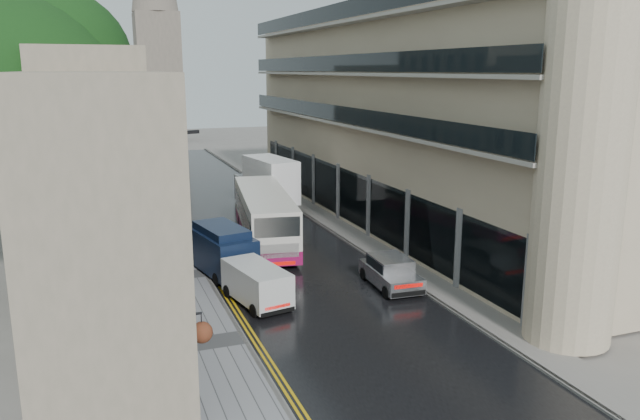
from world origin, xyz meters
TOP-DOWN VIEW (x-y plane):
  - road at (0.00, 27.50)m, footprint 9.00×85.00m
  - left_sidewalk at (-5.85, 27.50)m, footprint 2.70×85.00m
  - right_sidewalk at (5.40, 27.50)m, footprint 1.80×85.00m
  - old_shop_row at (-9.45, 30.00)m, footprint 4.50×56.00m
  - modern_block at (10.30, 26.00)m, footprint 8.00×40.00m
  - tree_near at (-12.50, 20.00)m, footprint 10.56×10.56m
  - tree_far at (-12.20, 33.00)m, footprint 9.24×9.24m
  - cream_bus at (-1.77, 20.96)m, footprint 4.31×11.72m
  - white_lorry at (1.78, 31.02)m, footprint 3.29×7.71m
  - silver_hatchback at (2.60, 12.97)m, footprint 1.96×4.09m
  - white_van at (-3.58, 12.90)m, footprint 2.45×4.21m
  - navy_van at (-4.30, 17.34)m, footprint 3.00×5.42m
  - pedestrian at (-6.38, 17.55)m, footprint 0.80×0.67m
  - lamp_post_near at (-5.47, 17.80)m, footprint 0.83×0.48m
  - lamp_post_far at (-5.69, 37.45)m, footprint 1.04×0.36m

SIDE VIEW (x-z plane):
  - road at x=0.00m, z-range 0.00..0.02m
  - left_sidewalk at x=-5.85m, z-range 0.00..0.12m
  - right_sidewalk at x=5.40m, z-range 0.00..0.12m
  - silver_hatchback at x=2.60m, z-range 0.02..1.52m
  - white_van at x=-3.58m, z-range 0.02..1.81m
  - pedestrian at x=-6.38m, z-range 0.12..2.00m
  - navy_van at x=-4.30m, z-range 0.02..2.63m
  - cream_bus at x=-1.77m, z-range 0.02..3.14m
  - white_lorry at x=1.78m, z-range 0.02..3.94m
  - lamp_post_near at x=-5.47m, z-range 0.12..7.42m
  - lamp_post_far at x=-5.69m, z-range 0.12..9.18m
  - old_shop_row at x=-9.45m, z-range 0.00..12.00m
  - tree_far at x=-12.20m, z-range 0.00..12.46m
  - tree_near at x=-12.50m, z-range 0.00..13.89m
  - modern_block at x=10.30m, z-range 0.00..14.00m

